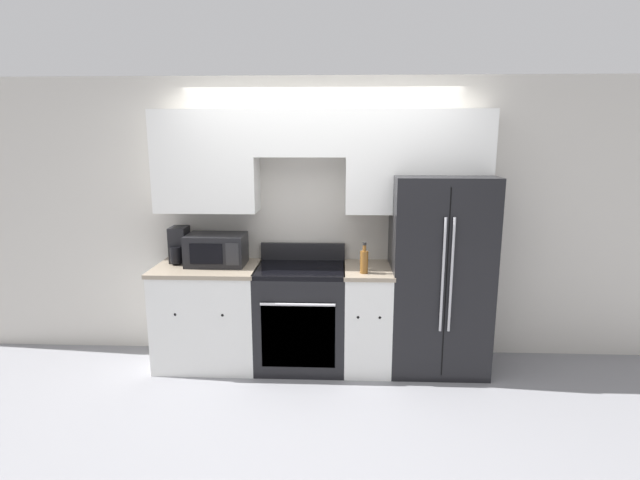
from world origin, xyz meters
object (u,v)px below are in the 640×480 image
microwave (216,250)px  bottle (364,261)px  oven_range (301,316)px  refrigerator (438,273)px

microwave → bottle: (1.32, -0.23, -0.04)m
oven_range → microwave: size_ratio=2.08×
refrigerator → oven_range: bearing=-177.3°
oven_range → bottle: bottle is taller
oven_range → bottle: (0.56, -0.17, 0.56)m
refrigerator → bottle: (-0.67, -0.22, 0.16)m
refrigerator → microwave: 2.00m
bottle → microwave: bearing=170.3°
bottle → refrigerator: bearing=18.5°
refrigerator → microwave: bearing=179.9°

